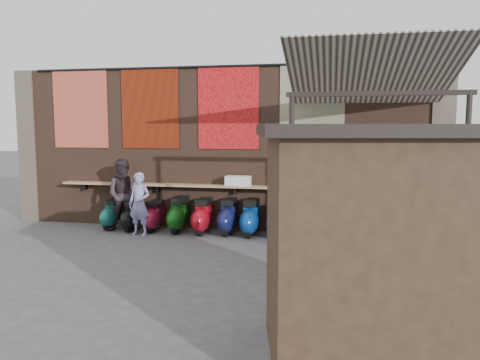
{
  "coord_description": "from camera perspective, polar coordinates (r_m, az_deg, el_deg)",
  "views": [
    {
      "loc": [
        2.79,
        -8.64,
        2.54
      ],
      "look_at": [
        0.84,
        1.2,
        1.39
      ],
      "focal_mm": 35.0,
      "sensor_mm": 36.0,
      "label": 1
    }
  ],
  "objects": [
    {
      "name": "tapestry_sun",
      "position": [
        12.0,
        -10.92,
        8.6
      ],
      "size": [
        1.5,
        0.02,
        2.0
      ],
      "primitive_type": "cube",
      "color": "#BA2C0A",
      "rests_on": "brick_wall"
    },
    {
      "name": "diner_right",
      "position": [
        11.73,
        -13.9,
        -1.8
      ],
      "size": [
        1.03,
        0.91,
        1.76
      ],
      "primitive_type": "imported",
      "rotation": [
        0.0,
        0.0,
        0.34
      ],
      "color": "#2F252B",
      "rests_on": "ground"
    },
    {
      "name": "pier_right",
      "position": [
        11.6,
        23.2,
        3.32
      ],
      "size": [
        0.5,
        0.5,
        4.0
      ],
      "primitive_type": "cube",
      "color": "#4C4238",
      "rests_on": "ground"
    },
    {
      "name": "scooter_stool_4",
      "position": [
        11.21,
        -4.53,
        -4.44
      ],
      "size": [
        0.39,
        0.87,
        0.83
      ],
      "primitive_type": null,
      "color": "#A90D1B",
      "rests_on": "ground"
    },
    {
      "name": "pier_left",
      "position": [
        13.88,
        -24.02,
        3.73
      ],
      "size": [
        0.5,
        0.5,
        4.0
      ],
      "primitive_type": "cube",
      "color": "#4C4238",
      "rests_on": "ground"
    },
    {
      "name": "awning_canvas",
      "position": [
        9.62,
        15.73,
        12.31
      ],
      "size": [
        3.2,
        3.28,
        0.97
      ],
      "primitive_type": "cube",
      "rotation": [
        -0.28,
        0.0,
        0.0
      ],
      "color": "beige",
      "rests_on": "brick_wall"
    },
    {
      "name": "brick_wall",
      "position": [
        11.69,
        -2.64,
        3.86
      ],
      "size": [
        10.0,
        0.4,
        4.0
      ],
      "primitive_type": "cube",
      "color": "brown",
      "rests_on": "ground"
    },
    {
      "name": "tapestry_multi",
      "position": [
        11.14,
        8.76,
        8.81
      ],
      "size": [
        1.5,
        0.02,
        2.0
      ],
      "primitive_type": "cube",
      "color": "teal",
      "rests_on": "brick_wall"
    },
    {
      "name": "awning_ledger",
      "position": [
        11.24,
        15.15,
        13.5
      ],
      "size": [
        3.3,
        0.08,
        0.12
      ],
      "primitive_type": "cube",
      "color": "#33261C",
      "rests_on": "brick_wall"
    },
    {
      "name": "shelf_box",
      "position": [
        11.23,
        -0.23,
        -0.11
      ],
      "size": [
        0.6,
        0.29,
        0.24
      ],
      "primitive_type": "cube",
      "color": "white",
      "rests_on": "eating_counter"
    },
    {
      "name": "ground",
      "position": [
        9.42,
        -6.55,
        -9.16
      ],
      "size": [
        70.0,
        70.0,
        0.0
      ],
      "primitive_type": "plane",
      "color": "#474749",
      "rests_on": "ground"
    },
    {
      "name": "awning_post_left",
      "position": [
        8.13,
        6.23,
        -0.52
      ],
      "size": [
        0.09,
        0.09,
        3.1
      ],
      "primitive_type": "cylinder",
      "color": "black",
      "rests_on": "ground"
    },
    {
      "name": "shopper_grey",
      "position": [
        9.34,
        21.66,
        -4.43
      ],
      "size": [
        1.22,
        0.91,
        1.68
      ],
      "primitive_type": "imported",
      "rotation": [
        0.0,
        0.0,
        2.85
      ],
      "color": "#545559",
      "rests_on": "ground"
    },
    {
      "name": "scooter_stool_3",
      "position": [
        11.45,
        -7.41,
        -4.21
      ],
      "size": [
        0.4,
        0.88,
        0.84
      ],
      "primitive_type": null,
      "color": "#105213",
      "rests_on": "ground"
    },
    {
      "name": "scooter_stool_6",
      "position": [
        10.95,
        1.33,
        -4.64
      ],
      "size": [
        0.4,
        0.89,
        0.84
      ],
      "primitive_type": null,
      "color": "navy",
      "rests_on": "ground"
    },
    {
      "name": "scooter_stool_7",
      "position": [
        10.9,
        4.33,
        -5.0
      ],
      "size": [
        0.35,
        0.77,
        0.73
      ],
      "primitive_type": null,
      "color": "#261958",
      "rests_on": "ground"
    },
    {
      "name": "scooter_stool_1",
      "position": [
        11.84,
        -12.94,
        -4.24
      ],
      "size": [
        0.34,
        0.77,
        0.73
      ],
      "primitive_type": null,
      "color": "black",
      "rests_on": "ground"
    },
    {
      "name": "awning_post_right",
      "position": [
        8.37,
        25.71,
        -0.93
      ],
      "size": [
        0.09,
        0.09,
        3.1
      ],
      "primitive_type": "cylinder",
      "color": "black",
      "rests_on": "ground"
    },
    {
      "name": "scooter_stool_8",
      "position": [
        10.91,
        7.3,
        -4.75
      ],
      "size": [
        0.4,
        0.88,
        0.84
      ],
      "primitive_type": null,
      "color": "#0C4F0B",
      "rests_on": "ground"
    },
    {
      "name": "tapestry_orange",
      "position": [
        11.4,
        -1.46,
        8.83
      ],
      "size": [
        1.5,
        0.02,
        2.0
      ],
      "primitive_type": "cube",
      "color": "red",
      "rests_on": "brick_wall"
    },
    {
      "name": "scooter_stool_5",
      "position": [
        11.13,
        -1.41,
        -4.5
      ],
      "size": [
        0.39,
        0.87,
        0.83
      ],
      "primitive_type": null,
      "color": "#131749",
      "rests_on": "ground"
    },
    {
      "name": "tapestry_redgold",
      "position": [
        12.83,
        -18.89,
        8.23
      ],
      "size": [
        1.5,
        0.02,
        2.0
      ],
      "primitive_type": "cube",
      "color": "maroon",
      "rests_on": "brick_wall"
    },
    {
      "name": "scooter_stool_2",
      "position": [
        11.65,
        -10.38,
        -4.34
      ],
      "size": [
        0.35,
        0.78,
        0.74
      ],
      "primitive_type": null,
      "color": "maroon",
      "rests_on": "ground"
    },
    {
      "name": "eating_counter",
      "position": [
        11.41,
        -3.06,
        -0.74
      ],
      "size": [
        8.0,
        0.32,
        0.05
      ],
      "primitive_type": "cube",
      "color": "#9E7A51",
      "rests_on": "brick_wall"
    },
    {
      "name": "market_stall",
      "position": [
        5.3,
        16.27,
        -8.14
      ],
      "size": [
        2.55,
        2.1,
        2.44
      ],
      "primitive_type": "cube",
      "rotation": [
        0.0,
        0.0,
        0.2
      ],
      "color": "black",
      "rests_on": "ground"
    },
    {
      "name": "hang_rail",
      "position": [
        11.54,
        -2.98,
        13.68
      ],
      "size": [
        9.5,
        0.06,
        0.06
      ],
      "primitive_type": "cylinder",
      "rotation": [
        0.0,
        1.57,
        0.0
      ],
      "color": "black",
      "rests_on": "brick_wall"
    },
    {
      "name": "stall_roof",
      "position": [
        5.14,
        16.72,
        5.85
      ],
      "size": [
        2.86,
        2.4,
        0.12
      ],
      "primitive_type": "cube",
      "rotation": [
        0.0,
        0.0,
        0.2
      ],
      "color": "black",
      "rests_on": "market_stall"
    },
    {
      "name": "awning_header",
      "position": [
        8.09,
        16.46,
        10.08
      ],
      "size": [
        3.0,
        0.08,
        0.08
      ],
      "primitive_type": "cube",
      "color": "black",
      "rests_on": "awning_post_left"
    },
    {
      "name": "scooter_stool_9",
      "position": [
        10.86,
        10.62,
        -5.24
      ],
      "size": [
        0.33,
        0.73,
        0.7
      ],
      "primitive_type": null,
      "color": "black",
      "rests_on": "ground"
    },
    {
      "name": "shopper_navy",
      "position": [
        9.43,
        16.44,
        -4.25
      ],
      "size": [
        1.02,
        0.87,
        1.64
      ],
      "primitive_type": "imported",
      "rotation": [
        0.0,
        0.0,
        3.74
      ],
      "color": "#162233",
      "rests_on": "ground"
    },
    {
      "name": "shopper_tan",
      "position": [
        9.18,
        13.49,
        -4.26
      ],
      "size": [
        0.99,
        0.94,
        1.7
      ],
      "primitive_type": "imported",
      "rotation": [
        0.0,
        0.0,
        0.66
      ],
      "color": "#8E695A",
      "rests_on": "ground"
    },
    {
      "name": "stall_sign",
      "position": [
        6.03,
        14.09,
        -1.0
      ],
      "size": [
        1.18,
        0.27,
        0.5
      ],
      "primitive_type": "cube",
      "rotation": [
        0.0,
        0.0,
        0.2
      ],
      "color": "gold",
      "rests_on": "market_stall"
    },
    {
      "name": "scooter_stool_0",
      "position": [
        12.15,
        -15.29,
        -4.04
      ],
      "size": [
        0.34,
        0.76,
        0.72
      ],
      "primitive_type": null,
      "color": "#196559",
      "rests_on": "ground"
    },
    {
      "name": "diner_left",
      "position": [
        11.18,
        -12.16,
        -2.87
      ],
      "size": [
        0.59,
        0.44,
        1.49
      ],
      "primitive_type": "imported",
      "rotation": [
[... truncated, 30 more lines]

